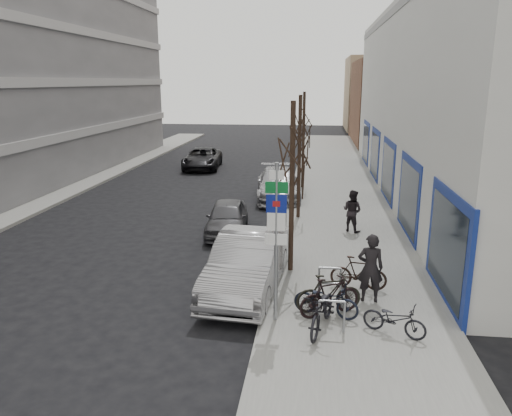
% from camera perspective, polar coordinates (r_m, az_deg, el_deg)
% --- Properties ---
extents(ground, '(120.00, 120.00, 0.00)m').
position_cam_1_polar(ground, '(13.53, -8.21, -12.46)').
color(ground, black).
rests_on(ground, ground).
extents(sidewalk_east, '(5.00, 70.00, 0.15)m').
position_cam_1_polar(sidewalk_east, '(22.49, 9.66, -1.34)').
color(sidewalk_east, slate).
rests_on(sidewalk_east, ground).
extents(sidewalk_west, '(3.00, 70.00, 0.15)m').
position_cam_1_polar(sidewalk_west, '(26.62, -25.87, -0.15)').
color(sidewalk_west, slate).
rests_on(sidewalk_west, ground).
extents(brick_building_far, '(12.00, 14.00, 8.00)m').
position_cam_1_polar(brick_building_far, '(52.58, 17.83, 11.40)').
color(brick_building_far, brown).
rests_on(brick_building_far, ground).
extents(tan_building_far, '(13.00, 12.00, 9.00)m').
position_cam_1_polar(tan_building_far, '(67.44, 15.93, 12.45)').
color(tan_building_far, '#937A5B').
rests_on(tan_building_far, ground).
extents(highway_sign_pole, '(0.55, 0.10, 4.20)m').
position_cam_1_polar(highway_sign_pole, '(12.21, 2.33, -2.88)').
color(highway_sign_pole, gray).
rests_on(highway_sign_pole, ground).
extents(bike_rack, '(0.66, 2.26, 0.83)m').
position_cam_1_polar(bike_rack, '(13.39, 8.53, -9.66)').
color(bike_rack, gray).
rests_on(bike_rack, sidewalk_east).
extents(tree_near, '(1.80, 1.80, 5.50)m').
position_cam_1_polar(tree_near, '(15.28, 4.20, 6.91)').
color(tree_near, black).
rests_on(tree_near, ground).
extents(tree_mid, '(1.80, 1.80, 5.50)m').
position_cam_1_polar(tree_mid, '(21.74, 5.04, 9.09)').
color(tree_mid, black).
rests_on(tree_mid, ground).
extents(tree_far, '(1.80, 1.80, 5.50)m').
position_cam_1_polar(tree_far, '(28.22, 5.50, 10.27)').
color(tree_far, black).
rests_on(tree_far, ground).
extents(meter_front, '(0.10, 0.08, 1.27)m').
position_cam_1_polar(meter_front, '(15.56, 2.24, -5.01)').
color(meter_front, gray).
rests_on(meter_front, sidewalk_east).
extents(meter_mid, '(0.10, 0.08, 1.27)m').
position_cam_1_polar(meter_mid, '(20.82, 3.47, -0.03)').
color(meter_mid, gray).
rests_on(meter_mid, sidewalk_east).
extents(meter_back, '(0.10, 0.08, 1.27)m').
position_cam_1_polar(meter_back, '(26.18, 4.20, 2.94)').
color(meter_back, gray).
rests_on(meter_back, sidewalk_east).
extents(bike_near_left, '(1.07, 2.06, 1.20)m').
position_cam_1_polar(bike_near_left, '(12.41, 7.62, -11.15)').
color(bike_near_left, black).
rests_on(bike_near_left, sidewalk_east).
extents(bike_near_right, '(1.79, 1.30, 1.06)m').
position_cam_1_polar(bike_near_right, '(13.19, 8.43, -9.94)').
color(bike_near_right, black).
rests_on(bike_near_right, sidewalk_east).
extents(bike_mid_curb, '(1.79, 0.97, 1.05)m').
position_cam_1_polar(bike_mid_curb, '(13.13, 8.02, -10.07)').
color(bike_mid_curb, black).
rests_on(bike_mid_curb, sidewalk_east).
extents(bike_mid_inner, '(1.84, 0.97, 1.07)m').
position_cam_1_polar(bike_mid_inner, '(13.37, 8.33, -9.57)').
color(bike_mid_inner, black).
rests_on(bike_mid_inner, sidewalk_east).
extents(bike_far_curb, '(1.59, 1.06, 0.94)m').
position_cam_1_polar(bike_far_curb, '(12.60, 15.57, -11.86)').
color(bike_far_curb, black).
rests_on(bike_far_curb, sidewalk_east).
extents(bike_far_inner, '(1.72, 0.75, 1.01)m').
position_cam_1_polar(bike_far_inner, '(14.93, 11.64, -7.24)').
color(bike_far_inner, black).
rests_on(bike_far_inner, sidewalk_east).
extents(parked_car_front, '(2.21, 5.32, 1.71)m').
position_cam_1_polar(parked_car_front, '(14.77, -0.99, -6.34)').
color(parked_car_front, '#98989C').
rests_on(parked_car_front, ground).
extents(parked_car_mid, '(1.92, 4.08, 1.35)m').
position_cam_1_polar(parked_car_mid, '(20.32, -3.32, -1.09)').
color(parked_car_mid, '#444448').
rests_on(parked_car_mid, ground).
extents(parked_car_back, '(2.73, 5.63, 1.58)m').
position_cam_1_polar(parked_car_back, '(26.31, 2.56, 2.74)').
color(parked_car_back, '#9C9CA1').
rests_on(parked_car_back, ground).
extents(lane_car, '(2.85, 5.42, 1.45)m').
position_cam_1_polar(lane_car, '(35.80, -6.14, 5.66)').
color(lane_car, black).
rests_on(lane_car, ground).
extents(pedestrian_near, '(0.71, 0.47, 1.93)m').
position_cam_1_polar(pedestrian_near, '(14.05, 12.94, -6.69)').
color(pedestrian_near, black).
rests_on(pedestrian_near, sidewalk_east).
extents(pedestrian_far, '(0.77, 0.72, 1.72)m').
position_cam_1_polar(pedestrian_far, '(20.41, 10.93, -0.28)').
color(pedestrian_far, black).
rests_on(pedestrian_far, sidewalk_east).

